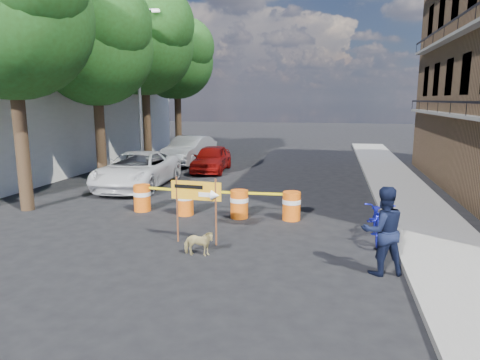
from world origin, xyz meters
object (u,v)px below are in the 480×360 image
at_px(suv_white, 137,170).
at_px(dog, 198,243).
at_px(barrel_mid_left, 185,201).
at_px(barrel_mid_right, 239,204).
at_px(barrel_far_left, 142,197).
at_px(sedan_silver, 190,150).
at_px(bicycle, 379,201).
at_px(sedan_red, 211,158).
at_px(barrel_far_right, 291,205).
at_px(pedestrian, 383,231).
at_px(detour_sign, 202,196).

bearing_deg(suv_white, dog, -58.62).
distance_m(barrel_mid_left, barrel_mid_right, 1.82).
xyz_separation_m(barrel_far_left, sedan_silver, (-1.93, 10.66, 0.34)).
distance_m(bicycle, sedan_red, 12.34).
distance_m(barrel_far_right, sedan_red, 9.76).
relative_size(barrel_mid_left, pedestrian, 0.46).
distance_m(pedestrian, bicycle, 2.36).
bearing_deg(bicycle, sedan_red, 129.69).
relative_size(pedestrian, sedan_red, 0.48).
bearing_deg(pedestrian, barrel_mid_left, -50.44).
bearing_deg(detour_sign, barrel_far_right, 57.19).
bearing_deg(barrel_mid_right, bicycle, -18.12).
height_order(barrel_mid_left, suv_white, suv_white).
bearing_deg(pedestrian, sedan_red, -77.08).
xyz_separation_m(barrel_mid_right, suv_white, (-5.34, 3.87, 0.28)).
height_order(barrel_mid_right, sedan_silver, sedan_silver).
relative_size(barrel_far_left, barrel_far_right, 1.00).
bearing_deg(suv_white, barrel_mid_left, -51.04).
height_order(barrel_far_left, sedan_silver, sedan_silver).
bearing_deg(detour_sign, suv_white, 130.80).
bearing_deg(barrel_mid_right, barrel_far_right, 3.85).
bearing_deg(barrel_mid_left, sedan_red, 100.11).
bearing_deg(dog, barrel_far_left, 35.95).
relative_size(suv_white, sedan_red, 1.35).
xyz_separation_m(barrel_mid_left, suv_white, (-3.52, 3.89, 0.28)).
height_order(barrel_far_right, dog, barrel_far_right).
bearing_deg(pedestrian, bicycle, -111.33).
bearing_deg(sedan_silver, barrel_far_right, -52.00).
xyz_separation_m(barrel_far_left, barrel_mid_left, (1.59, -0.18, 0.00)).
distance_m(detour_sign, bicycle, 4.70).
relative_size(barrel_mid_right, dog, 1.19).
xyz_separation_m(pedestrian, bicycle, (0.14, 2.36, 0.11)).
distance_m(barrel_far_left, barrel_mid_left, 1.60).
height_order(barrel_mid_right, barrel_far_right, same).
relative_size(barrel_far_left, dog, 1.19).
xyz_separation_m(barrel_far_right, dog, (-1.90, -3.64, -0.15)).
relative_size(barrel_far_left, pedestrian, 0.46).
bearing_deg(dog, barrel_mid_left, 19.49).
bearing_deg(barrel_mid_left, pedestrian, -32.46).
xyz_separation_m(pedestrian, sedan_red, (-7.30, 12.19, -0.28)).
bearing_deg(pedestrian, barrel_mid_right, -61.01).
bearing_deg(bicycle, suv_white, 153.71).
xyz_separation_m(barrel_mid_left, sedan_silver, (-3.52, 10.85, 0.34)).
distance_m(barrel_mid_right, dog, 3.54).
height_order(sedan_red, sedan_silver, sedan_silver).
bearing_deg(barrel_far_right, barrel_mid_right, -176.15).
xyz_separation_m(barrel_far_left, pedestrian, (7.37, -3.86, 0.50)).
xyz_separation_m(bicycle, dog, (-4.34, -2.19, -0.76)).
bearing_deg(barrel_mid_left, sedan_silver, 107.97).
relative_size(barrel_far_right, suv_white, 0.17).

